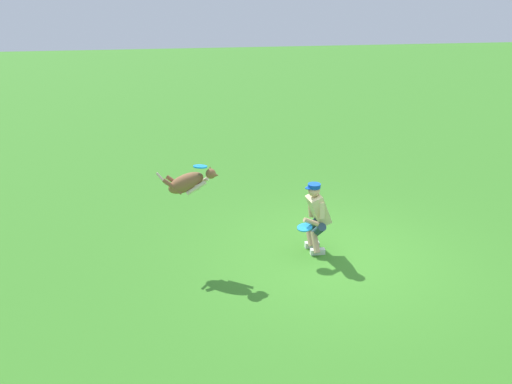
% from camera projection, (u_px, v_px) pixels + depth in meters
% --- Properties ---
extents(ground_plane, '(60.00, 60.00, 0.00)m').
position_uv_depth(ground_plane, '(335.00, 258.00, 9.55)').
color(ground_plane, '#3B8227').
extents(person, '(0.56, 0.65, 1.29)m').
position_uv_depth(person, '(316.00, 215.00, 9.54)').
color(person, silver).
rests_on(person, ground_plane).
extents(dog, '(1.05, 0.49, 0.58)m').
position_uv_depth(dog, '(188.00, 183.00, 9.05)').
color(dog, brown).
extents(frisbee_flying, '(0.32, 0.32, 0.06)m').
position_uv_depth(frisbee_flying, '(200.00, 167.00, 8.90)').
color(frisbee_flying, '#1995ED').
extents(frisbee_held, '(0.31, 0.31, 0.08)m').
position_uv_depth(frisbee_held, '(305.00, 227.00, 9.29)').
color(frisbee_held, '#2196DF').
rests_on(frisbee_held, person).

